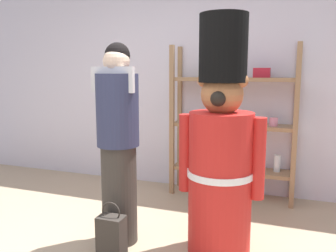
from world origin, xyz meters
TOP-DOWN VIEW (x-y plane):
  - back_wall at (0.00, 2.20)m, footprint 6.40×0.12m
  - merchandise_shelf at (0.48, 1.98)m, footprint 1.38×0.35m
  - teddy_bear_guard at (0.60, 0.69)m, footprint 0.67×0.51m
  - person_shopper at (-0.22, 0.58)m, footprint 0.36×0.34m
  - shopping_bag at (-0.17, 0.33)m, footprint 0.21×0.14m

SIDE VIEW (x-z plane):
  - shopping_bag at x=-0.17m, z-range -0.05..0.39m
  - teddy_bear_guard at x=0.60m, z-range -0.12..1.72m
  - merchandise_shelf at x=0.48m, z-range -0.01..1.71m
  - person_shopper at x=-0.22m, z-range 0.03..1.68m
  - back_wall at x=0.00m, z-range 0.00..2.60m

